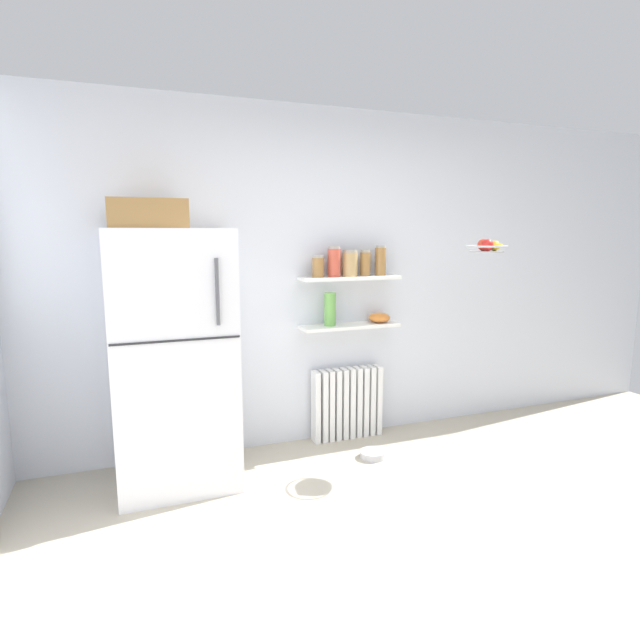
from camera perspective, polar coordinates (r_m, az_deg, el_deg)
ground_plane at (r=3.13m, az=10.49°, el=-22.46°), size 7.04×7.04×0.00m
back_wall at (r=4.08m, az=-0.27°, el=4.57°), size 7.04×0.10×2.60m
refrigerator at (r=3.50m, az=-16.10°, el=-3.56°), size 0.76×0.73×1.86m
radiator at (r=4.24m, az=3.03°, el=-9.21°), size 0.59×0.12×0.58m
wall_shelf_lower at (r=4.05m, az=3.28°, el=-0.67°), size 0.80×0.22×0.02m
wall_shelf_upper at (r=4.01m, az=3.33°, el=4.69°), size 0.80×0.22×0.02m
storage_jar_0 at (r=3.90m, az=-0.20°, el=5.97°), size 0.09×0.09×0.17m
storage_jar_1 at (r=3.95m, az=1.59°, el=6.49°), size 0.10×0.10×0.23m
storage_jar_2 at (r=4.00m, az=3.35°, el=6.30°), size 0.12×0.12×0.20m
storage_jar_3 at (r=4.05m, az=5.05°, el=6.32°), size 0.08×0.08×0.20m
storage_jar_4 at (r=4.11m, az=6.72°, el=6.58°), size 0.09×0.09×0.24m
vase at (r=3.97m, az=1.11°, el=1.20°), size 0.09×0.09×0.26m
shelf_bowl at (r=4.16m, az=6.59°, el=0.26°), size 0.17×0.17×0.08m
pet_food_bowl at (r=3.99m, az=5.90°, el=-14.61°), size 0.19×0.19×0.05m
hanging_fruit_basket at (r=4.05m, az=18.13°, el=7.75°), size 0.30×0.30×0.10m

